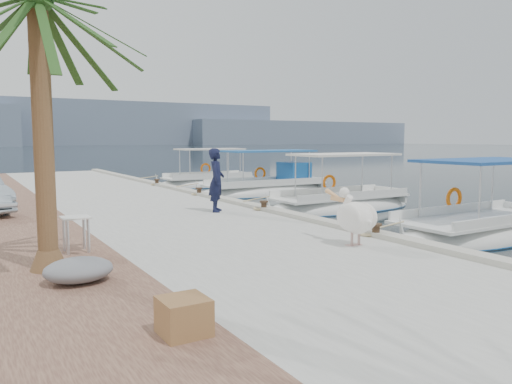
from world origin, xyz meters
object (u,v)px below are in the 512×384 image
fishing_caique_d (267,191)px  fisherman (216,180)px  date_palm (37,0)px  pelican (355,216)px  fishing_caique_b (481,234)px  fishing_caique_e (208,185)px  fishing_caique_c (340,207)px

fishing_caique_d → fisherman: 9.44m
date_palm → pelican: bearing=-11.6°
fishing_caique_b → pelican: 5.41m
fishing_caique_b → pelican: fishing_caique_b is taller
fishing_caique_e → pelican: (-5.17, -18.30, 1.01)m
fishing_caique_d → fisherman: fisherman is taller
fishing_caique_b → pelican: size_ratio=4.19×
fishing_caique_d → date_palm: date_palm is taller
fishing_caique_b → fishing_caique_d: size_ratio=0.86×
fishing_caique_d → fishing_caique_e: (-0.75, 5.34, -0.06)m
fishing_caique_c → pelican: bearing=-128.5°
fishing_caique_c → pelican: size_ratio=4.39×
fishing_caique_c → date_palm: bearing=-154.0°
pelican → date_palm: bearing=168.4°
fishing_caique_c → fisherman: fisherman is taller
pelican → date_palm: (-6.04, 1.24, 3.99)m
fishing_caique_c → fishing_caique_e: same height
fishing_caique_e → date_palm: bearing=-123.3°
fishing_caique_d → pelican: size_ratio=4.86×
fishing_caique_d → pelican: (-5.92, -12.96, 0.95)m
fisherman → fishing_caique_c: bearing=-49.3°
fishing_caique_b → fishing_caique_d: same height
fishing_caique_c → fisherman: bearing=-172.0°
fishing_caique_b → fishing_caique_d: (0.64, 12.38, 0.06)m
fishing_caique_b → fishing_caique_e: size_ratio=1.03×
fishing_caique_b → fishing_caique_d: 12.40m
date_palm → fisherman: bearing=40.1°
fishing_caique_c → fisherman: size_ratio=3.46×
fishing_caique_e → fishing_caique_b: bearing=-89.7°
fisherman → pelican: bearing=-144.0°
fishing_caique_c → date_palm: size_ratio=1.25×
fishing_caique_b → date_palm: date_palm is taller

